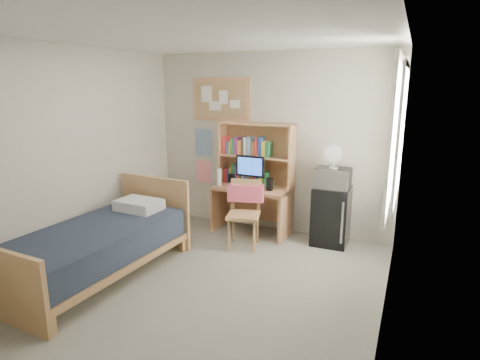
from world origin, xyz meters
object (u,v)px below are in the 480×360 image
at_px(speaker_left, 231,180).
at_px(speaker_right, 270,184).
at_px(monitor, 250,173).
at_px(bulletin_board, 221,99).
at_px(mini_fridge, 331,216).
at_px(microwave, 333,178).
at_px(bed, 96,252).
at_px(desk_chair, 243,215).
at_px(desk_fan, 334,158).
at_px(desk, 252,210).

distance_m(speaker_left, speaker_right, 0.60).
height_order(monitor, speaker_right, monitor).
xyz_separation_m(bulletin_board, mini_fridge, (1.77, -0.24, -1.52)).
relative_size(mini_fridge, microwave, 1.78).
xyz_separation_m(speaker_left, microwave, (1.45, 0.07, 0.15)).
relative_size(speaker_right, microwave, 0.40).
distance_m(monitor, speaker_left, 0.33).
height_order(bed, speaker_right, speaker_right).
distance_m(desk_chair, bed, 1.88).
bearing_deg(speaker_right, desk_fan, 8.66).
xyz_separation_m(mini_fridge, speaker_right, (-0.85, -0.11, 0.38)).
bearing_deg(bed, desk, 64.34).
height_order(bulletin_board, speaker_right, bulletin_board).
bearing_deg(desk_fan, speaker_right, -174.00).
distance_m(desk_chair, mini_fridge, 1.20).
bearing_deg(speaker_right, speaker_left, 180.00).
relative_size(desk_chair, speaker_right, 5.07).
relative_size(bed, speaker_right, 11.74).
relative_size(desk, bed, 0.53).
bearing_deg(speaker_left, desk_fan, 5.10).
xyz_separation_m(desk, speaker_right, (0.30, -0.07, 0.43)).
xyz_separation_m(bulletin_board, speaker_right, (0.91, -0.36, -1.14)).
distance_m(speaker_right, desk_fan, 0.96).
height_order(monitor, desk_fan, desk_fan).
distance_m(bed, speaker_right, 2.42).
bearing_deg(bed, monitor, 63.65).
bearing_deg(monitor, microwave, 6.42).
xyz_separation_m(desk_chair, desk_fan, (1.05, 0.57, 0.75)).
bearing_deg(bed, speaker_right, 57.17).
bearing_deg(microwave, mini_fridge, 90.00).
bearing_deg(bulletin_board, speaker_right, -21.32).
xyz_separation_m(monitor, speaker_right, (0.30, -0.01, -0.14)).
bearing_deg(microwave, desk_chair, -151.65).
height_order(bulletin_board, microwave, bulletin_board).
bearing_deg(desk_fan, bed, -138.34).
relative_size(speaker_left, speaker_right, 1.00).
height_order(desk, mini_fridge, mini_fridge).
distance_m(desk_chair, speaker_left, 0.72).
xyz_separation_m(desk, monitor, (-0.00, -0.06, 0.57)).
distance_m(mini_fridge, speaker_left, 1.50).
bearing_deg(speaker_right, bed, -123.49).
xyz_separation_m(bed, speaker_left, (0.79, 1.94, 0.49)).
relative_size(mini_fridge, desk_fan, 2.84).
bearing_deg(desk, desk_fan, 3.45).
xyz_separation_m(desk, desk_fan, (1.15, 0.02, 0.86)).
height_order(desk_chair, monitor, monitor).
relative_size(monitor, speaker_left, 2.54).
bearing_deg(desk_chair, mini_fridge, 15.42).
distance_m(desk, monitor, 0.57).
height_order(speaker_left, microwave, microwave).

